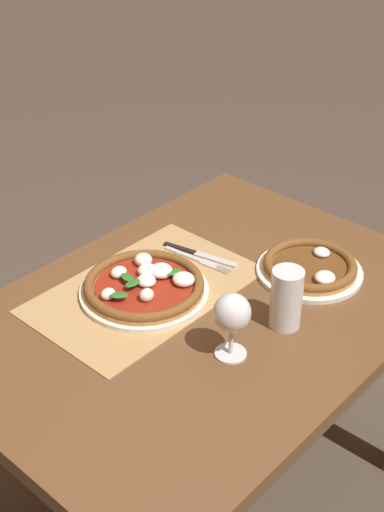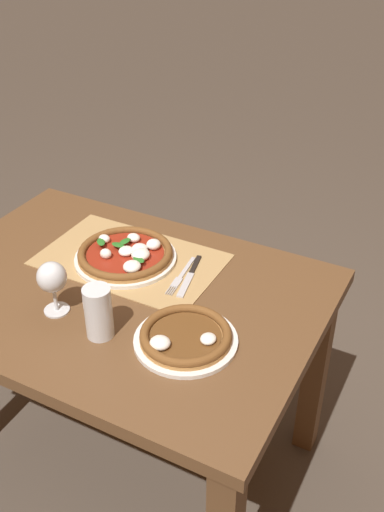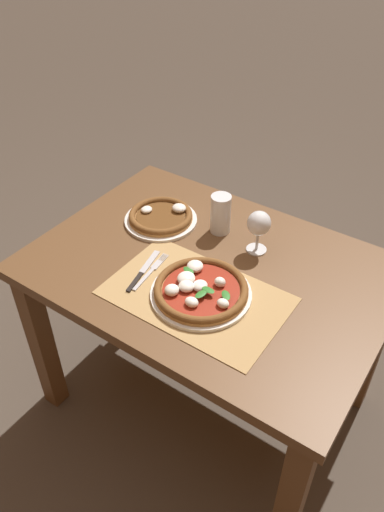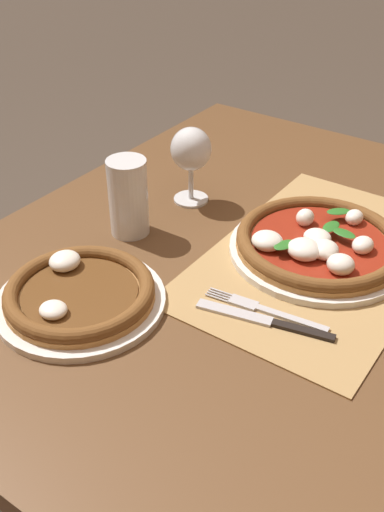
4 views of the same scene
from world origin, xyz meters
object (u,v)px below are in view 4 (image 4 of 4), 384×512
(fork, at_px, (265,310))
(knife, at_px, (264,320))
(pizza_near, at_px, (319,244))
(wine_glass, at_px, (191,152))
(pizza_far, at_px, (79,294))
(pint_glass, at_px, (128,199))

(fork, bearing_deg, knife, -153.90)
(pizza_near, xyz_separation_m, wine_glass, (0.03, 0.30, 0.08))
(pizza_near, height_order, wine_glass, wine_glass)
(pizza_far, xyz_separation_m, knife, (0.12, -0.26, -0.01))
(pizza_near, height_order, pint_glass, pint_glass)
(pizza_far, distance_m, fork, 0.29)
(pizza_near, relative_size, fork, 1.56)
(pizza_far, xyz_separation_m, pint_glass, (0.21, 0.07, 0.05))
(pizza_far, height_order, knife, pizza_far)
(wine_glass, distance_m, knife, 0.41)
(wine_glass, xyz_separation_m, pint_glass, (-0.16, 0.02, -0.04))
(wine_glass, bearing_deg, pizza_near, -96.53)
(pint_glass, bearing_deg, pizza_far, -160.86)
(pizza_far, bearing_deg, knife, -64.27)
(pizza_near, distance_m, fork, 0.19)
(pizza_near, xyz_separation_m, pizza_far, (-0.34, 0.25, -0.00))
(pint_glass, bearing_deg, knife, -104.39)
(wine_glass, xyz_separation_m, knife, (-0.25, -0.31, -0.10))
(fork, bearing_deg, pizza_near, 0.40)
(pizza_far, height_order, pint_glass, pint_glass)
(pizza_near, bearing_deg, wine_glass, 83.47)
(pizza_far, bearing_deg, pint_glass, 19.14)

